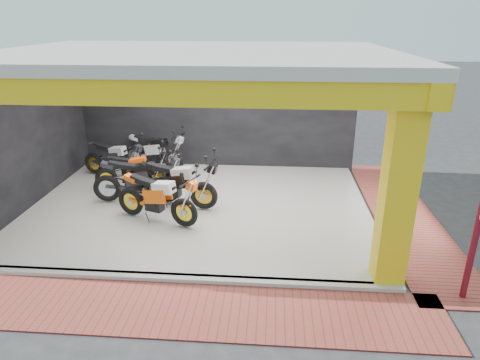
# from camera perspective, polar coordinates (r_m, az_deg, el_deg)

# --- Properties ---
(ground) EXTENTS (80.00, 80.00, 0.00)m
(ground) POSITION_cam_1_polar(r_m,az_deg,el_deg) (8.67, -7.58, -9.36)
(ground) COLOR #2D2D30
(ground) RESTS_ON ground
(showroom_floor) EXTENTS (8.00, 6.00, 0.10)m
(showroom_floor) POSITION_cam_1_polar(r_m,az_deg,el_deg) (10.39, -5.38, -3.59)
(showroom_floor) COLOR silver
(showroom_floor) RESTS_ON ground
(showroom_ceiling) EXTENTS (8.40, 6.40, 0.20)m
(showroom_ceiling) POSITION_cam_1_polar(r_m,az_deg,el_deg) (9.48, -6.13, 16.32)
(showroom_ceiling) COLOR beige
(showroom_ceiling) RESTS_ON corner_column
(back_wall) EXTENTS (8.20, 0.20, 3.50)m
(back_wall) POSITION_cam_1_polar(r_m,az_deg,el_deg) (12.78, -3.31, 9.20)
(back_wall) COLOR black
(back_wall) RESTS_ON ground
(left_wall) EXTENTS (0.20, 6.20, 3.50)m
(left_wall) POSITION_cam_1_polar(r_m,az_deg,el_deg) (11.27, -26.81, 5.36)
(left_wall) COLOR black
(left_wall) RESTS_ON ground
(corner_column) EXTENTS (0.50, 0.50, 3.50)m
(corner_column) POSITION_cam_1_polar(r_m,az_deg,el_deg) (7.34, 20.36, -1.16)
(corner_column) COLOR gold
(corner_column) RESTS_ON ground
(header_beam_front) EXTENTS (8.40, 0.30, 0.40)m
(header_beam_front) POSITION_cam_1_polar(r_m,az_deg,el_deg) (6.61, -10.73, 11.48)
(header_beam_front) COLOR gold
(header_beam_front) RESTS_ON corner_column
(header_beam_right) EXTENTS (0.30, 6.40, 0.40)m
(header_beam_right) POSITION_cam_1_polar(r_m,az_deg,el_deg) (9.64, 18.79, 13.64)
(header_beam_right) COLOR gold
(header_beam_right) RESTS_ON corner_column
(floor_kerb) EXTENTS (8.00, 0.20, 0.10)m
(floor_kerb) POSITION_cam_1_polar(r_m,az_deg,el_deg) (7.80, -9.14, -12.79)
(floor_kerb) COLOR silver
(floor_kerb) RESTS_ON ground
(paver_front) EXTENTS (9.00, 1.40, 0.03)m
(paver_front) POSITION_cam_1_polar(r_m,az_deg,el_deg) (7.21, -10.58, -16.43)
(paver_front) COLOR #983331
(paver_front) RESTS_ON ground
(paver_right) EXTENTS (1.40, 7.00, 0.03)m
(paver_right) POSITION_cam_1_polar(r_m,az_deg,el_deg) (10.72, 20.91, -4.37)
(paver_right) COLOR #983331
(paver_right) RESTS_ON ground
(signpost) EXTENTS (0.16, 0.33, 2.52)m
(signpost) POSITION_cam_1_polar(r_m,az_deg,el_deg) (7.56, 29.22, -5.01)
(signpost) COLOR maroon
(signpost) RESTS_ON ground
(moto_hero) EXTENTS (2.31, 1.50, 1.32)m
(moto_hero) POSITION_cam_1_polar(r_m,az_deg,el_deg) (9.07, -7.55, -2.52)
(moto_hero) COLOR #FF5C0A
(moto_hero) RESTS_ON showroom_floor
(moto_row_a) EXTENTS (2.37, 1.21, 1.38)m
(moto_row_a) POSITION_cam_1_polar(r_m,az_deg,el_deg) (9.85, -4.92, -0.30)
(moto_row_a) COLOR black
(moto_row_a) RESTS_ON showroom_floor
(moto_row_b) EXTENTS (2.30, 0.96, 1.38)m
(moto_row_b) POSITION_cam_1_polar(r_m,az_deg,el_deg) (10.35, -9.78, 0.51)
(moto_row_b) COLOR black
(moto_row_b) RESTS_ON showroom_floor
(moto_row_c) EXTENTS (2.06, 0.95, 1.22)m
(moto_row_c) POSITION_cam_1_polar(r_m,az_deg,el_deg) (11.20, -11.16, 1.58)
(moto_row_c) COLOR black
(moto_row_c) RESTS_ON showroom_floor
(moto_row_d) EXTENTS (2.21, 1.28, 1.27)m
(moto_row_d) POSITION_cam_1_polar(r_m,az_deg,el_deg) (12.54, -8.84, 3.97)
(moto_row_d) COLOR #B1B4BA
(moto_row_d) RESTS_ON showroom_floor
(moto_row_e) EXTENTS (2.18, 1.32, 1.25)m
(moto_row_e) POSITION_cam_1_polar(r_m,az_deg,el_deg) (12.03, -14.18, 2.78)
(moto_row_e) COLOR black
(moto_row_e) RESTS_ON showroom_floor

